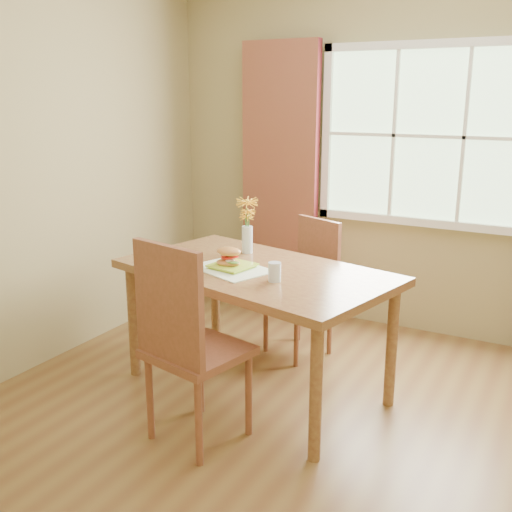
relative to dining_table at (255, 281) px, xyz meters
The scene contains 11 objects.
room 1.00m from the dining_table, 34.05° to the right, with size 4.24×3.84×2.74m.
window 1.76m from the dining_table, 66.31° to the left, with size 1.62×0.06×1.32m.
curtain_left 1.50m from the dining_table, 110.92° to the left, with size 0.65×0.08×2.20m, color maroon.
dining_table is the anchor object (origin of this frame).
chair_near 0.72m from the dining_table, 91.59° to the right, with size 0.54×0.54×1.10m.
chair_far 0.72m from the dining_table, 87.44° to the left, with size 0.52×0.52×0.95m.
placemat 0.17m from the dining_table, 141.00° to the right, with size 0.45×0.33×0.01m, color #E6F1CC.
plate 0.17m from the dining_table, 147.38° to the right, with size 0.23×0.23×0.01m, color #B5DF37.
croissant_sandwich 0.22m from the dining_table, 145.92° to the right, with size 0.17×0.12×0.12m.
water_glass 0.31m from the dining_table, 38.93° to the right, with size 0.07×0.07×0.11m.
flower_vase 0.47m from the dining_table, 127.23° to the left, with size 0.15×0.15×0.36m.
Camera 1 is at (1.02, -2.57, 1.79)m, focal length 42.00 mm.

